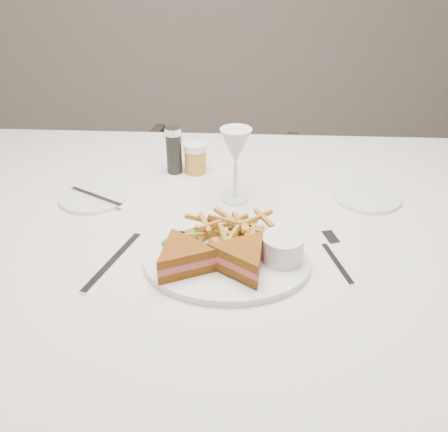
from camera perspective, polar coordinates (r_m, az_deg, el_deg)
name	(u,v)px	position (r m, az deg, el deg)	size (l,w,h in m)	color
table	(222,348)	(1.33, -0.19, -14.81)	(1.60, 1.07, 0.75)	silver
chair_far	(212,211)	(2.00, -1.33, 0.63)	(0.62, 0.58, 0.64)	#45322A
table_setting	(225,222)	(1.03, 0.13, -0.72)	(0.81, 0.63, 0.18)	white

